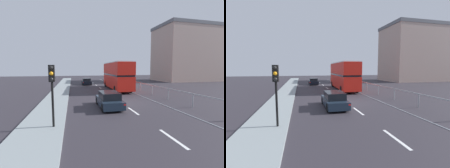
% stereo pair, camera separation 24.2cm
% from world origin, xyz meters
% --- Properties ---
extents(ground_plane, '(75.48, 120.00, 0.10)m').
position_xyz_m(ground_plane, '(0.00, 0.00, -0.05)').
color(ground_plane, '#2F2B32').
extents(near_sidewalk_kerb, '(2.52, 80.00, 0.14)m').
position_xyz_m(near_sidewalk_kerb, '(-6.32, 0.00, 0.07)').
color(near_sidewalk_kerb, gray).
rests_on(near_sidewalk_kerb, ground).
extents(lane_paint_markings, '(3.63, 46.00, 0.01)m').
position_xyz_m(lane_paint_markings, '(2.23, 8.21, 0.00)').
color(lane_paint_markings, silver).
rests_on(lane_paint_markings, ground).
extents(bridge_side_railing, '(0.10, 42.00, 1.22)m').
position_xyz_m(bridge_side_railing, '(5.36, 9.00, 0.98)').
color(bridge_side_railing, '#929599').
rests_on(bridge_side_railing, ground).
extents(distant_building_block, '(17.43, 10.65, 14.81)m').
position_xyz_m(distant_building_block, '(26.48, 22.55, 7.42)').
color(distant_building_block, tan).
rests_on(distant_building_block, ground).
extents(double_decker_bus_red, '(2.82, 10.70, 4.28)m').
position_xyz_m(double_decker_bus_red, '(2.27, 9.56, 2.29)').
color(double_decker_bus_red, red).
rests_on(double_decker_bus_red, ground).
extents(hatchback_car_near, '(1.75, 4.13, 1.36)m').
position_xyz_m(hatchback_car_near, '(-1.58, -1.43, 0.65)').
color(hatchback_car_near, '#1B2735').
rests_on(hatchback_car_near, ground).
extents(traffic_signal_pole, '(0.30, 0.42, 3.37)m').
position_xyz_m(traffic_signal_pole, '(-5.63, -5.37, 2.67)').
color(traffic_signal_pole, black).
rests_on(traffic_signal_pole, near_sidewalk_kerb).
extents(sedan_car_ahead, '(1.80, 4.28, 1.36)m').
position_xyz_m(sedan_car_ahead, '(-1.80, 18.13, 0.65)').
color(sedan_car_ahead, black).
rests_on(sedan_car_ahead, ground).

